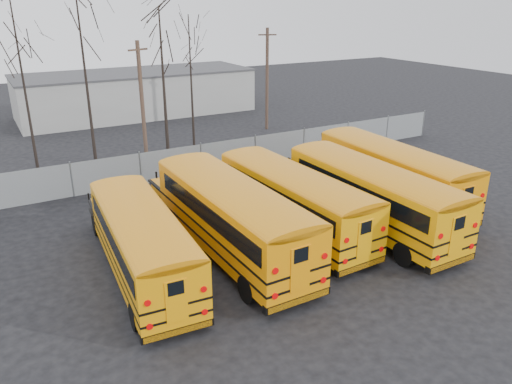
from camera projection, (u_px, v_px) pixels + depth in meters
ground at (309, 249)px, 22.65m from camera, size 120.00×120.00×0.00m
fence at (201, 159)px, 32.02m from camera, size 40.00×0.04×2.00m
distant_building at (137, 94)px, 48.79m from camera, size 22.00×8.00×4.00m
bus_a at (141, 237)px, 19.82m from camera, size 3.22×10.89×3.01m
bus_b at (229, 211)px, 21.64m from camera, size 2.94×12.19×3.40m
bus_c at (291, 196)px, 23.72m from camera, size 3.05×11.48×3.18m
bus_d at (368, 191)px, 24.12m from camera, size 2.80×11.89×3.32m
bus_e at (390, 168)px, 27.34m from camera, size 3.06×11.83×3.29m
utility_pole_left at (142, 106)px, 31.74m from camera, size 1.40×0.68×8.27m
utility_pole_right at (267, 79)px, 42.16m from camera, size 1.41×0.74×8.46m
tree_2 at (24, 88)px, 29.63m from camera, size 0.26×0.26×11.37m
tree_3 at (86, 83)px, 30.52m from camera, size 0.26×0.26×11.65m
tree_4 at (164, 92)px, 31.67m from camera, size 0.26×0.26×10.18m
tree_5 at (191, 87)px, 34.97m from camera, size 0.26×0.26×9.68m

